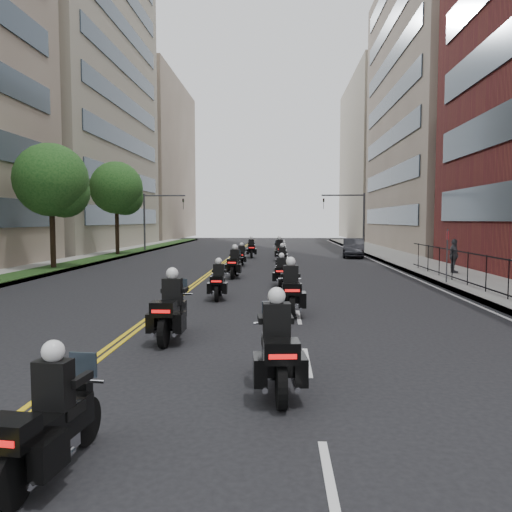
{
  "coord_description": "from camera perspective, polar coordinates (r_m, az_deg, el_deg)",
  "views": [
    {
      "loc": [
        2.61,
        -5.62,
        3.07
      ],
      "look_at": [
        1.56,
        15.89,
        1.51
      ],
      "focal_mm": 35.0,
      "sensor_mm": 36.0,
      "label": 1
    }
  ],
  "objects": [
    {
      "name": "building_left_far",
      "position": [
        87.73,
        -13.76,
        10.53
      ],
      "size": [
        16.0,
        28.0,
        26.0
      ],
      "primitive_type": "cube",
      "color": "gray",
      "rests_on": "ground"
    },
    {
      "name": "motorcycle_8",
      "position": [
        33.56,
        -1.67,
        -0.05
      ],
      "size": [
        0.49,
        2.11,
        1.56
      ],
      "rotation": [
        0.0,
        0.0,
        -0.02
      ],
      "color": "black",
      "rests_on": "ground"
    },
    {
      "name": "traffic_signal_left",
      "position": [
        49.15,
        -11.56,
        4.8
      ],
      "size": [
        4.09,
        0.2,
        5.6
      ],
      "color": "#3F3F44",
      "rests_on": "ground"
    },
    {
      "name": "motorcycle_0",
      "position": [
        6.75,
        -22.61,
        -17.28
      ],
      "size": [
        0.64,
        2.2,
        1.63
      ],
      "rotation": [
        0.0,
        0.0,
        -0.12
      ],
      "color": "black",
      "rests_on": "ground"
    },
    {
      "name": "building_right_far",
      "position": [
        86.3,
        15.68,
        10.6
      ],
      "size": [
        15.0,
        28.0,
        26.0
      ],
      "primitive_type": "cube",
      "color": "#A39783",
      "rests_on": "ground"
    },
    {
      "name": "grass_strip",
      "position": [
        33.72,
        -21.41,
        -1.08
      ],
      "size": [
        2.0,
        90.0,
        0.04
      ],
      "primitive_type": "cube",
      "color": "#1F3714",
      "rests_on": "sidewalk_left"
    },
    {
      "name": "parked_sedan",
      "position": [
        41.83,
        11.08,
        0.93
      ],
      "size": [
        2.29,
        4.9,
        1.55
      ],
      "primitive_type": "imported",
      "rotation": [
        0.0,
        0.0,
        -0.14
      ],
      "color": "black",
      "rests_on": "ground"
    },
    {
      "name": "motorcycle_7",
      "position": [
        29.9,
        3.02,
        -0.48
      ],
      "size": [
        0.52,
        2.28,
        1.68
      ],
      "rotation": [
        0.0,
        0.0,
        0.01
      ],
      "color": "black",
      "rests_on": "ground"
    },
    {
      "name": "sidewalk_left",
      "position": [
        34.06,
        -22.63,
        -1.22
      ],
      "size": [
        4.0,
        90.0,
        0.15
      ],
      "primitive_type": "cube",
      "color": "gray",
      "rests_on": "ground"
    },
    {
      "name": "building_right_tan",
      "position": [
        58.08,
        22.56,
        15.69
      ],
      "size": [
        15.11,
        28.0,
        30.0
      ],
      "color": "gray",
      "rests_on": "ground"
    },
    {
      "name": "motorcycle_6",
      "position": [
        26.54,
        -2.47,
        -0.98
      ],
      "size": [
        0.58,
        2.4,
        1.77
      ],
      "rotation": [
        0.0,
        0.0,
        -0.05
      ],
      "color": "black",
      "rests_on": "ground"
    },
    {
      "name": "motorcycle_4",
      "position": [
        19.44,
        -4.32,
        -3.07
      ],
      "size": [
        0.51,
        2.17,
        1.6
      ],
      "rotation": [
        0.0,
        0.0,
        0.03
      ],
      "color": "black",
      "rests_on": "ground"
    },
    {
      "name": "motorcycle_11",
      "position": [
        44.14,
        2.74,
        0.95
      ],
      "size": [
        0.56,
        2.11,
        1.56
      ],
      "rotation": [
        0.0,
        0.0,
        0.08
      ],
      "color": "black",
      "rests_on": "ground"
    },
    {
      "name": "traffic_signal_right",
      "position": [
        48.13,
        11.1,
        4.82
      ],
      "size": [
        4.09,
        0.2,
        5.6
      ],
      "color": "#3F3F44",
      "rests_on": "ground"
    },
    {
      "name": "motorcycle_2",
      "position": [
        12.99,
        -9.66,
        -6.28
      ],
      "size": [
        0.58,
        2.51,
        1.86
      ],
      "rotation": [
        0.0,
        0.0,
        -0.02
      ],
      "color": "black",
      "rests_on": "ground"
    },
    {
      "name": "motorcycle_3",
      "position": [
        16.22,
        4.0,
        -4.12
      ],
      "size": [
        0.59,
        2.54,
        1.88
      ],
      "rotation": [
        0.0,
        0.0,
        0.02
      ],
      "color": "black",
      "rests_on": "ground"
    },
    {
      "name": "motorcycle_9",
      "position": [
        37.71,
        2.71,
        0.59
      ],
      "size": [
        0.74,
        2.51,
        1.86
      ],
      "rotation": [
        0.0,
        0.0,
        0.12
      ],
      "color": "black",
      "rests_on": "ground"
    },
    {
      "name": "pedestrian_c",
      "position": [
        29.52,
        21.68,
        0.0
      ],
      "size": [
        0.47,
        1.1,
        1.88
      ],
      "primitive_type": "imported",
      "rotation": [
        0.0,
        0.0,
        1.58
      ],
      "color": "#45474D",
      "rests_on": "sidewalk_right"
    },
    {
      "name": "sidewalk_right",
      "position": [
        32.17,
        19.75,
        -1.44
      ],
      "size": [
        4.0,
        90.0,
        0.15
      ],
      "primitive_type": "cube",
      "color": "gray",
      "rests_on": "ground"
    },
    {
      "name": "motorcycle_1",
      "position": [
        9.02,
        2.44,
        -10.85
      ],
      "size": [
        0.69,
        2.54,
        1.87
      ],
      "rotation": [
        0.0,
        0.0,
        0.09
      ],
      "color": "black",
      "rests_on": "ground"
    },
    {
      "name": "motorcycle_5",
      "position": [
        23.3,
        2.91,
        -1.93
      ],
      "size": [
        0.54,
        2.09,
        1.54
      ],
      "rotation": [
        0.0,
        0.0,
        -0.07
      ],
      "color": "black",
      "rests_on": "ground"
    },
    {
      "name": "motorcycle_10",
      "position": [
        40.59,
        -0.54,
        0.78
      ],
      "size": [
        0.63,
        2.36,
        1.74
      ],
      "rotation": [
        0.0,
        0.0,
        0.09
      ],
      "color": "black",
      "rests_on": "ground"
    },
    {
      "name": "building_left_mid",
      "position": [
        60.61,
        -22.27,
        17.13
      ],
      "size": [
        16.11,
        28.0,
        34.0
      ],
      "color": "#A39783",
      "rests_on": "ground"
    },
    {
      "name": "street_trees",
      "position": [
        27.89,
        -26.82,
        7.94
      ],
      "size": [
        4.4,
        38.4,
        7.98
      ],
      "color": "black",
      "rests_on": "ground"
    },
    {
      "name": "ground",
      "position": [
        6.92,
        -21.41,
        -22.51
      ],
      "size": [
        160.0,
        160.0,
        0.0
      ],
      "primitive_type": "plane",
      "color": "black",
      "rests_on": "ground"
    }
  ]
}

